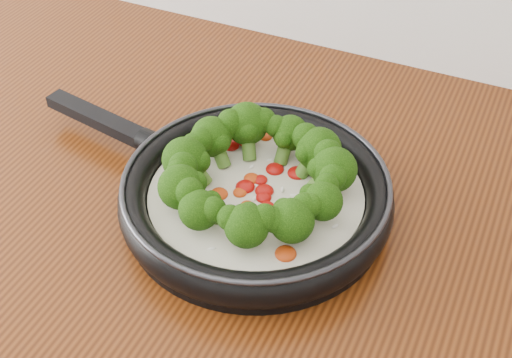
% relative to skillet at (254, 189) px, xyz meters
% --- Properties ---
extents(skillet, '(0.48, 0.34, 0.09)m').
position_rel_skillet_xyz_m(skillet, '(0.00, 0.00, 0.00)').
color(skillet, black).
rests_on(skillet, counter).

